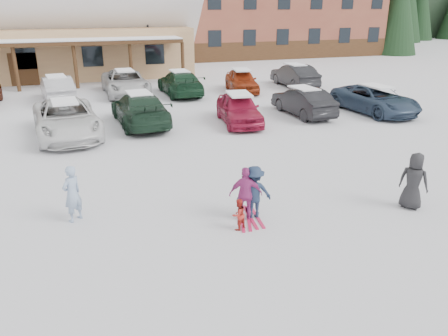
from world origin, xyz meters
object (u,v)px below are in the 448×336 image
object	(u,v)px
adult_skier	(72,194)
parked_car_12	(242,81)
parked_car_2	(67,119)
parked_car_5	(303,102)
parked_car_11	(180,83)
parked_car_10	(125,83)
bystander_dark	(414,181)
child_navy	(254,192)
child_magenta	(246,194)
parked_car_9	(57,89)
parked_car_3	(140,109)
parked_car_13	(294,76)
parked_car_4	(239,109)
lamp_post	(148,31)
toddler_red	(238,214)
parked_car_6	(375,99)

from	to	relation	value
adult_skier	parked_car_12	xyz separation A→B (m)	(10.18, 15.30, -0.06)
parked_car_2	parked_car_5	world-z (taller)	parked_car_2
parked_car_5	parked_car_11	world-z (taller)	parked_car_11
parked_car_10	bystander_dark	bearing A→B (deg)	-74.65
parked_car_2	parked_car_11	distance (m)	9.84
child_navy	parked_car_2	xyz separation A→B (m)	(-4.78, 9.45, 0.04)
child_magenta	parked_car_5	xyz separation A→B (m)	(6.74, 9.83, -0.04)
parked_car_9	parked_car_3	bearing A→B (deg)	111.57
child_magenta	parked_car_13	world-z (taller)	parked_car_13
parked_car_11	parked_car_4	bearing A→B (deg)	96.78
parked_car_5	parked_car_12	world-z (taller)	parked_car_12
child_navy	parked_car_9	bearing A→B (deg)	-66.69
adult_skier	parked_car_5	bearing A→B (deg)	175.67
adult_skier	parked_car_11	world-z (taller)	adult_skier
parked_car_4	parked_car_5	distance (m)	3.66
parked_car_4	parked_car_13	bearing A→B (deg)	56.15
parked_car_4	parked_car_9	size ratio (longest dim) A/B	0.94
parked_car_2	parked_car_3	xyz separation A→B (m)	(3.20, 0.96, -0.01)
parked_car_3	parked_car_9	world-z (taller)	parked_car_3
parked_car_9	parked_car_12	size ratio (longest dim) A/B	1.07
parked_car_3	parked_car_5	distance (m)	8.10
bystander_dark	parked_car_10	world-z (taller)	bystander_dark
parked_car_2	parked_car_3	bearing A→B (deg)	10.46
child_magenta	lamp_post	bearing A→B (deg)	-76.94
parked_car_10	parked_car_11	size ratio (longest dim) A/B	1.08
toddler_red	lamp_post	bearing A→B (deg)	-118.30
parked_car_4	parked_car_10	world-z (taller)	parked_car_10
child_navy	parked_car_9	distance (m)	17.89
parked_car_10	parked_car_12	distance (m)	7.25
toddler_red	parked_car_10	world-z (taller)	parked_car_10
parked_car_9	bystander_dark	bearing A→B (deg)	110.39
parked_car_2	toddler_red	bearing A→B (deg)	-73.47
child_magenta	parked_car_4	bearing A→B (deg)	-92.32
toddler_red	parked_car_12	distance (m)	18.18
parked_car_3	parked_car_4	xyz separation A→B (m)	(4.45, -1.18, -0.04)
parked_car_13	adult_skier	bearing A→B (deg)	47.19
parked_car_3	parked_car_6	distance (m)	11.92
parked_car_2	parked_car_13	xyz separation A→B (m)	(14.48, 7.76, -0.02)
parked_car_11	parked_car_13	world-z (taller)	parked_car_13
lamp_post	parked_car_10	xyz separation A→B (m)	(-2.64, -7.40, -2.57)
parked_car_4	parked_car_12	xyz separation A→B (m)	(2.79, 7.32, -0.00)
parked_car_3	lamp_post	bearing A→B (deg)	-104.52
parked_car_11	parked_car_12	world-z (taller)	parked_car_11
lamp_post	parked_car_11	size ratio (longest dim) A/B	1.16
parked_car_2	parked_car_12	size ratio (longest dim) A/B	1.33
child_magenta	parked_car_13	size ratio (longest dim) A/B	0.32
parked_car_6	parked_car_9	distance (m)	17.56
lamp_post	parked_car_13	world-z (taller)	lamp_post
parked_car_9	parked_car_11	distance (m)	7.13
parked_car_3	parked_car_13	xyz separation A→B (m)	(11.28, 6.80, -0.01)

